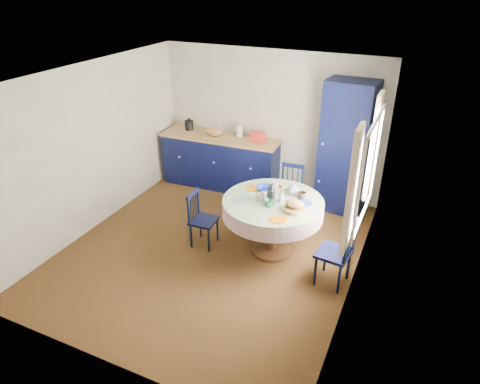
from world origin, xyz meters
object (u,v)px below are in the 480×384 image
at_px(kitchen_counter, 221,160).
at_px(mug_d, 275,184).
at_px(chair_far, 290,192).
at_px(pantry_cabinet, 346,148).
at_px(chair_left, 202,219).
at_px(mug_c, 302,195).
at_px(mug_a, 261,197).
at_px(dining_table, 273,209).
at_px(mug_b, 270,204).
at_px(cobalt_bowl, 265,189).
at_px(chair_right, 337,252).

xyz_separation_m(kitchen_counter, mug_d, (1.51, -1.27, 0.39)).
bearing_deg(chair_far, pantry_cabinet, 40.28).
height_order(pantry_cabinet, chair_far, pantry_cabinet).
bearing_deg(chair_left, mug_c, -74.31).
bearing_deg(mug_d, mug_a, -95.55).
height_order(chair_far, mug_c, mug_c).
relative_size(dining_table, mug_b, 12.75).
height_order(kitchen_counter, pantry_cabinet, pantry_cabinet).
bearing_deg(pantry_cabinet, mug_b, -101.76).
bearing_deg(chair_far, mug_c, -66.38).
distance_m(dining_table, cobalt_bowl, 0.35).
xyz_separation_m(pantry_cabinet, chair_far, (-0.69, -0.67, -0.63)).
bearing_deg(cobalt_bowl, mug_c, -1.19).
bearing_deg(chair_far, mug_a, -98.02).
bearing_deg(dining_table, chair_far, 95.16).
relative_size(pantry_cabinet, mug_a, 18.51).
xyz_separation_m(chair_right, mug_d, (-1.11, 0.71, 0.41)).
height_order(kitchen_counter, chair_far, kitchen_counter).
xyz_separation_m(kitchen_counter, chair_left, (0.62, -1.88, -0.08)).
bearing_deg(dining_table, mug_a, -164.64).
height_order(kitchen_counter, mug_a, kitchen_counter).
height_order(chair_left, chair_right, chair_right).
xyz_separation_m(kitchen_counter, mug_a, (1.47, -1.71, 0.39)).
xyz_separation_m(chair_far, mug_c, (0.42, -0.81, 0.43)).
bearing_deg(mug_c, kitchen_counter, 143.80).
height_order(chair_left, mug_d, mug_d).
bearing_deg(pantry_cabinet, mug_c, -94.65).
xyz_separation_m(mug_b, mug_d, (-0.14, 0.58, -0.01)).
xyz_separation_m(chair_far, cobalt_bowl, (-0.12, -0.80, 0.42)).
bearing_deg(mug_b, chair_left, -177.93).
distance_m(dining_table, mug_a, 0.25).
distance_m(pantry_cabinet, cobalt_bowl, 1.69).
xyz_separation_m(chair_far, mug_d, (-0.03, -0.64, 0.43)).
relative_size(mug_b, mug_d, 1.18).
relative_size(chair_far, cobalt_bowl, 3.81).
height_order(chair_left, chair_far, chair_far).
relative_size(chair_far, chair_right, 0.96).
bearing_deg(kitchen_counter, cobalt_bowl, -47.74).
relative_size(pantry_cabinet, mug_d, 23.52).
bearing_deg(mug_b, chair_far, 94.82).
relative_size(chair_right, cobalt_bowl, 3.98).
bearing_deg(mug_b, mug_c, 51.86).
bearing_deg(mug_b, chair_right, -7.36).
xyz_separation_m(mug_c, cobalt_bowl, (-0.55, 0.01, -0.02)).
distance_m(kitchen_counter, pantry_cabinet, 2.30).
relative_size(chair_right, mug_a, 7.99).
distance_m(chair_far, mug_d, 0.77).
xyz_separation_m(mug_a, cobalt_bowl, (-0.05, 0.28, -0.02)).
height_order(chair_left, cobalt_bowl, cobalt_bowl).
bearing_deg(mug_c, cobalt_bowl, 178.81).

